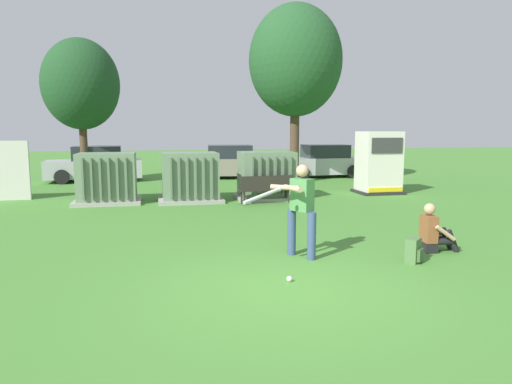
{
  "coord_description": "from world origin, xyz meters",
  "views": [
    {
      "loc": [
        -1.83,
        -6.46,
        2.37
      ],
      "look_at": [
        0.31,
        3.5,
        1.0
      ],
      "focal_mm": 32.61,
      "sensor_mm": 36.0,
      "label": 1
    }
  ],
  "objects_px": {
    "batter": "(300,206)",
    "parked_car_leftmost": "(95,165)",
    "backpack": "(414,251)",
    "generator_enclosure": "(379,163)",
    "park_bench": "(266,187)",
    "sports_ball": "(289,279)",
    "parked_car_right_of_center": "(323,162)",
    "transformer_west": "(107,179)",
    "transformer_mid_east": "(266,176)",
    "parked_car_left_of_center": "(227,163)",
    "seated_spectator": "(433,233)",
    "transformer_mid_west": "(190,178)"
  },
  "relations": [
    {
      "from": "batter",
      "to": "parked_car_right_of_center",
      "type": "distance_m",
      "value": 15.02
    },
    {
      "from": "backpack",
      "to": "parked_car_left_of_center",
      "type": "xyz_separation_m",
      "value": [
        -1.06,
        15.18,
        0.54
      ]
    },
    {
      "from": "park_bench",
      "to": "backpack",
      "type": "distance_m",
      "value": 7.12
    },
    {
      "from": "transformer_mid_east",
      "to": "batter",
      "type": "xyz_separation_m",
      "value": [
        -1.12,
        -7.35,
        0.19
      ]
    },
    {
      "from": "batter",
      "to": "parked_car_left_of_center",
      "type": "relative_size",
      "value": 0.4
    },
    {
      "from": "transformer_mid_east",
      "to": "sports_ball",
      "type": "height_order",
      "value": "transformer_mid_east"
    },
    {
      "from": "transformer_mid_east",
      "to": "seated_spectator",
      "type": "height_order",
      "value": "transformer_mid_east"
    },
    {
      "from": "sports_ball",
      "to": "parked_car_leftmost",
      "type": "bearing_deg",
      "value": 106.89
    },
    {
      "from": "parked_car_leftmost",
      "to": "parked_car_left_of_center",
      "type": "xyz_separation_m",
      "value": [
        6.16,
        0.13,
        0.0
      ]
    },
    {
      "from": "transformer_mid_east",
      "to": "parked_car_right_of_center",
      "type": "xyz_separation_m",
      "value": [
        4.48,
        6.58,
        -0.04
      ]
    },
    {
      "from": "batter",
      "to": "parked_car_right_of_center",
      "type": "height_order",
      "value": "batter"
    },
    {
      "from": "generator_enclosure",
      "to": "seated_spectator",
      "type": "bearing_deg",
      "value": -109.68
    },
    {
      "from": "parked_car_leftmost",
      "to": "parked_car_right_of_center",
      "type": "distance_m",
      "value": 10.92
    },
    {
      "from": "transformer_mid_west",
      "to": "batter",
      "type": "distance_m",
      "value": 7.49
    },
    {
      "from": "park_bench",
      "to": "sports_ball",
      "type": "height_order",
      "value": "park_bench"
    },
    {
      "from": "transformer_mid_east",
      "to": "sports_ball",
      "type": "bearing_deg",
      "value": -101.07
    },
    {
      "from": "batter",
      "to": "parked_car_leftmost",
      "type": "xyz_separation_m",
      "value": [
        -5.31,
        14.31,
        -0.22
      ]
    },
    {
      "from": "seated_spectator",
      "to": "parked_car_right_of_center",
      "type": "bearing_deg",
      "value": 78.29
    },
    {
      "from": "transformer_west",
      "to": "batter",
      "type": "xyz_separation_m",
      "value": [
        4.13,
        -7.57,
        0.19
      ]
    },
    {
      "from": "batter",
      "to": "parked_car_leftmost",
      "type": "distance_m",
      "value": 15.27
    },
    {
      "from": "backpack",
      "to": "parked_car_left_of_center",
      "type": "bearing_deg",
      "value": 93.99
    },
    {
      "from": "park_bench",
      "to": "sports_ball",
      "type": "xyz_separation_m",
      "value": [
        -1.44,
        -7.6,
        -0.49
      ]
    },
    {
      "from": "sports_ball",
      "to": "generator_enclosure",
      "type": "bearing_deg",
      "value": 56.29
    },
    {
      "from": "transformer_west",
      "to": "sports_ball",
      "type": "distance_m",
      "value": 9.58
    },
    {
      "from": "backpack",
      "to": "parked_car_right_of_center",
      "type": "bearing_deg",
      "value": 75.89
    },
    {
      "from": "transformer_mid_east",
      "to": "parked_car_left_of_center",
      "type": "bearing_deg",
      "value": 92.16
    },
    {
      "from": "park_bench",
      "to": "transformer_mid_west",
      "type": "bearing_deg",
      "value": 156.15
    },
    {
      "from": "parked_car_left_of_center",
      "to": "parked_car_right_of_center",
      "type": "relative_size",
      "value": 1.03
    },
    {
      "from": "generator_enclosure",
      "to": "parked_car_left_of_center",
      "type": "height_order",
      "value": "generator_enclosure"
    },
    {
      "from": "transformer_mid_west",
      "to": "batter",
      "type": "xyz_separation_m",
      "value": [
        1.48,
        -7.34,
        0.19
      ]
    },
    {
      "from": "parked_car_leftmost",
      "to": "park_bench",
      "type": "bearing_deg",
      "value": -52.34
    },
    {
      "from": "parked_car_right_of_center",
      "to": "generator_enclosure",
      "type": "bearing_deg",
      "value": -90.47
    },
    {
      "from": "transformer_mid_west",
      "to": "batter",
      "type": "bearing_deg",
      "value": -78.58
    },
    {
      "from": "transformer_mid_east",
      "to": "parked_car_leftmost",
      "type": "bearing_deg",
      "value": 132.74
    },
    {
      "from": "transformer_mid_west",
      "to": "transformer_mid_east",
      "type": "xyz_separation_m",
      "value": [
        2.61,
        0.01,
        0.0
      ]
    },
    {
      "from": "generator_enclosure",
      "to": "parked_car_leftmost",
      "type": "distance_m",
      "value": 12.63
    },
    {
      "from": "sports_ball",
      "to": "parked_car_left_of_center",
      "type": "bearing_deg",
      "value": 84.83
    },
    {
      "from": "transformer_west",
      "to": "parked_car_left_of_center",
      "type": "distance_m",
      "value": 8.49
    },
    {
      "from": "backpack",
      "to": "parked_car_right_of_center",
      "type": "distance_m",
      "value": 15.14
    },
    {
      "from": "transformer_west",
      "to": "park_bench",
      "type": "bearing_deg",
      "value": -14.19
    },
    {
      "from": "transformer_mid_east",
      "to": "generator_enclosure",
      "type": "height_order",
      "value": "generator_enclosure"
    },
    {
      "from": "transformer_mid_east",
      "to": "transformer_mid_west",
      "type": "bearing_deg",
      "value": -179.81
    },
    {
      "from": "parked_car_right_of_center",
      "to": "transformer_west",
      "type": "bearing_deg",
      "value": -146.8
    },
    {
      "from": "transformer_mid_west",
      "to": "batter",
      "type": "relative_size",
      "value": 1.21
    },
    {
      "from": "transformer_west",
      "to": "generator_enclosure",
      "type": "height_order",
      "value": "generator_enclosure"
    },
    {
      "from": "backpack",
      "to": "generator_enclosure",
      "type": "bearing_deg",
      "value": 67.1
    },
    {
      "from": "transformer_west",
      "to": "seated_spectator",
      "type": "relative_size",
      "value": 2.18
    },
    {
      "from": "generator_enclosure",
      "to": "parked_car_right_of_center",
      "type": "relative_size",
      "value": 0.54
    },
    {
      "from": "parked_car_leftmost",
      "to": "batter",
      "type": "bearing_deg",
      "value": -69.65
    },
    {
      "from": "generator_enclosure",
      "to": "parked_car_right_of_center",
      "type": "xyz_separation_m",
      "value": [
        0.05,
        6.06,
        -0.38
      ]
    }
  ]
}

